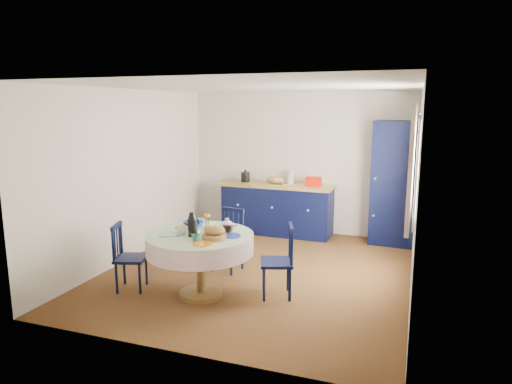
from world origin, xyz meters
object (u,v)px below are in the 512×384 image
(mug_a, at_px, (183,230))
(pantry_cabinet, at_px, (394,183))
(mug_c, at_px, (228,228))
(mug_d, at_px, (202,222))
(cobalt_bowl, at_px, (195,224))
(chair_far, at_px, (229,239))
(chair_right, at_px, (280,260))
(kitchen_counter, at_px, (277,208))
(mug_b, at_px, (196,238))
(dining_table, at_px, (201,244))
(chair_left, at_px, (128,256))

(mug_a, bearing_deg, pantry_cabinet, 54.11)
(mug_c, bearing_deg, mug_d, 156.28)
(cobalt_bowl, bearing_deg, chair_far, 73.66)
(pantry_cabinet, distance_m, mug_a, 3.80)
(chair_right, distance_m, mug_c, 0.72)
(kitchen_counter, xyz_separation_m, pantry_cabinet, (1.98, 0.04, 0.55))
(mug_b, bearing_deg, dining_table, 106.40)
(dining_table, relative_size, chair_left, 1.52)
(mug_a, relative_size, mug_d, 1.33)
(mug_d, bearing_deg, mug_a, -94.18)
(chair_right, bearing_deg, mug_b, -72.33)
(mug_b, relative_size, mug_d, 0.95)
(kitchen_counter, bearing_deg, chair_far, -91.44)
(chair_far, xyz_separation_m, mug_c, (0.32, -0.76, 0.38))
(pantry_cabinet, relative_size, mug_b, 22.91)
(chair_far, relative_size, mug_d, 9.19)
(kitchen_counter, relative_size, pantry_cabinet, 0.99)
(pantry_cabinet, height_order, mug_b, pantry_cabinet)
(mug_a, bearing_deg, chair_right, 19.59)
(chair_far, distance_m, mug_c, 0.91)
(cobalt_bowl, bearing_deg, mug_d, 46.38)
(dining_table, height_order, chair_far, dining_table)
(dining_table, relative_size, chair_far, 1.48)
(mug_d, relative_size, cobalt_bowl, 0.36)
(chair_right, height_order, mug_c, chair_right)
(kitchen_counter, xyz_separation_m, mug_a, (-0.25, -3.04, 0.36))
(chair_right, distance_m, mug_d, 1.11)
(chair_far, bearing_deg, cobalt_bowl, -96.87)
(chair_far, bearing_deg, mug_a, -88.94)
(dining_table, distance_m, mug_d, 0.44)
(mug_d, bearing_deg, pantry_cabinet, 50.10)
(pantry_cabinet, bearing_deg, mug_c, -119.26)
(chair_far, bearing_deg, pantry_cabinet, 54.19)
(mug_b, distance_m, cobalt_bowl, 0.68)
(pantry_cabinet, bearing_deg, chair_far, -132.55)
(dining_table, bearing_deg, chair_right, 19.02)
(chair_far, height_order, mug_a, mug_a)
(chair_left, xyz_separation_m, cobalt_bowl, (0.71, 0.42, 0.38))
(chair_left, bearing_deg, chair_far, -58.12)
(dining_table, bearing_deg, mug_b, -73.60)
(chair_left, relative_size, mug_b, 9.44)
(chair_left, relative_size, mug_c, 6.72)
(kitchen_counter, xyz_separation_m, dining_table, (-0.05, -2.96, 0.19))
(kitchen_counter, relative_size, chair_far, 2.34)
(kitchen_counter, distance_m, dining_table, 2.97)
(kitchen_counter, xyz_separation_m, mug_c, (0.22, -2.78, 0.36))
(kitchen_counter, bearing_deg, chair_right, -71.30)
(chair_right, height_order, mug_b, chair_right)
(pantry_cabinet, bearing_deg, chair_right, -110.36)
(dining_table, height_order, mug_b, dining_table)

